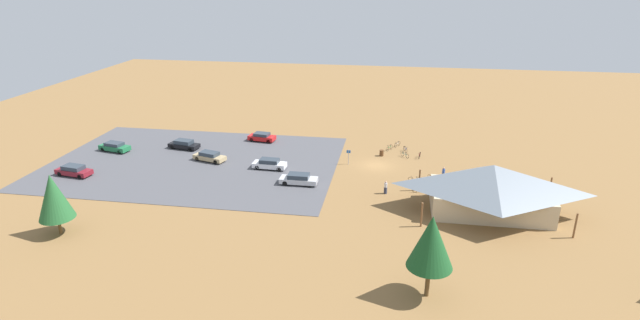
{
  "coord_description": "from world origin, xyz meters",
  "views": [
    {
      "loc": [
        -2.62,
        65.57,
        25.39
      ],
      "look_at": [
        7.6,
        2.28,
        1.2
      ],
      "focal_mm": 27.96,
      "sensor_mm": 36.0,
      "label": 1
    }
  ],
  "objects_px": {
    "pine_midwest": "(431,242)",
    "bicycle_green_front_row": "(390,148)",
    "bike_pavilion": "(492,186)",
    "car_green_back_corner": "(115,147)",
    "trash_bin": "(382,153)",
    "bicycle_silver_yard_left": "(397,144)",
    "visitor_near_lot": "(386,187)",
    "bicycle_teal_trailside": "(405,155)",
    "car_red_inner_stall": "(262,137)",
    "car_black_end_stall": "(184,144)",
    "visitor_by_pavilion": "(443,173)",
    "car_silver_mid_lot": "(299,179)",
    "bicycle_orange_edge_south": "(419,190)",
    "car_maroon_near_entry": "(74,170)",
    "pine_east": "(54,197)",
    "lot_sign": "(348,155)",
    "bicycle_red_lone_east": "(420,155)",
    "car_tan_front_row": "(210,156)",
    "bicycle_blue_lone_west": "(405,149)",
    "bicycle_yellow_mid_cluster": "(433,178)",
    "car_white_aisle_side": "(270,164)",
    "bicycle_white_by_bin": "(415,179)"
  },
  "relations": [
    {
      "from": "bike_pavilion",
      "to": "car_green_back_corner",
      "type": "bearing_deg",
      "value": -12.94
    },
    {
      "from": "bike_pavilion",
      "to": "bicycle_red_lone_east",
      "type": "height_order",
      "value": "bike_pavilion"
    },
    {
      "from": "car_tan_front_row",
      "to": "bicycle_yellow_mid_cluster",
      "type": "bearing_deg",
      "value": 175.88
    },
    {
      "from": "car_tan_front_row",
      "to": "car_silver_mid_lot",
      "type": "height_order",
      "value": "car_silver_mid_lot"
    },
    {
      "from": "car_green_back_corner",
      "to": "lot_sign",
      "type": "bearing_deg",
      "value": -179.68
    },
    {
      "from": "pine_midwest",
      "to": "bicycle_green_front_row",
      "type": "height_order",
      "value": "pine_midwest"
    },
    {
      "from": "bicycle_orange_edge_south",
      "to": "bicycle_white_by_bin",
      "type": "distance_m",
      "value": 3.25
    },
    {
      "from": "car_black_end_stall",
      "to": "car_tan_front_row",
      "type": "xyz_separation_m",
      "value": [
        -5.8,
        4.44,
        -0.01
      ]
    },
    {
      "from": "bicycle_blue_lone_west",
      "to": "car_black_end_stall",
      "type": "distance_m",
      "value": 33.77
    },
    {
      "from": "bicycle_blue_lone_west",
      "to": "pine_east",
      "type": "bearing_deg",
      "value": 41.53
    },
    {
      "from": "lot_sign",
      "to": "bicycle_red_lone_east",
      "type": "distance_m",
      "value": 10.94
    },
    {
      "from": "trash_bin",
      "to": "car_red_inner_stall",
      "type": "bearing_deg",
      "value": -11.14
    },
    {
      "from": "pine_east",
      "to": "bicycle_teal_trailside",
      "type": "relative_size",
      "value": 5.04
    },
    {
      "from": "bicycle_silver_yard_left",
      "to": "bicycle_teal_trailside",
      "type": "bearing_deg",
      "value": 103.77
    },
    {
      "from": "bike_pavilion",
      "to": "visitor_near_lot",
      "type": "relative_size",
      "value": 9.48
    },
    {
      "from": "car_silver_mid_lot",
      "to": "visitor_by_pavilion",
      "type": "relative_size",
      "value": 2.74
    },
    {
      "from": "pine_east",
      "to": "bicycle_green_front_row",
      "type": "distance_m",
      "value": 45.77
    },
    {
      "from": "bicycle_orange_edge_south",
      "to": "pine_east",
      "type": "bearing_deg",
      "value": 23.99
    },
    {
      "from": "lot_sign",
      "to": "bicycle_red_lone_east",
      "type": "relative_size",
      "value": 1.29
    },
    {
      "from": "car_green_back_corner",
      "to": "car_silver_mid_lot",
      "type": "xyz_separation_m",
      "value": [
        -29.98,
        7.87,
        -0.0
      ]
    },
    {
      "from": "bike_pavilion",
      "to": "bicycle_orange_edge_south",
      "type": "distance_m",
      "value": 9.18
    },
    {
      "from": "bicycle_teal_trailside",
      "to": "car_black_end_stall",
      "type": "relative_size",
      "value": 0.27
    },
    {
      "from": "bicycle_silver_yard_left",
      "to": "visitor_by_pavilion",
      "type": "bearing_deg",
      "value": 116.12
    },
    {
      "from": "car_red_inner_stall",
      "to": "car_green_back_corner",
      "type": "xyz_separation_m",
      "value": [
        20.7,
        8.23,
        0.01
      ]
    },
    {
      "from": "visitor_near_lot",
      "to": "trash_bin",
      "type": "bearing_deg",
      "value": -85.42
    },
    {
      "from": "car_silver_mid_lot",
      "to": "car_black_end_stall",
      "type": "bearing_deg",
      "value": -27.9
    },
    {
      "from": "bicycle_red_lone_east",
      "to": "visitor_by_pavilion",
      "type": "bearing_deg",
      "value": 109.69
    },
    {
      "from": "bicycle_orange_edge_south",
      "to": "bicycle_teal_trailside",
      "type": "bearing_deg",
      "value": -82.03
    },
    {
      "from": "car_white_aisle_side",
      "to": "car_green_back_corner",
      "type": "xyz_separation_m",
      "value": [
        24.96,
        -3.27,
        -0.01
      ]
    },
    {
      "from": "bicycle_teal_trailside",
      "to": "car_white_aisle_side",
      "type": "distance_m",
      "value": 19.93
    },
    {
      "from": "bike_pavilion",
      "to": "lot_sign",
      "type": "height_order",
      "value": "bike_pavilion"
    },
    {
      "from": "bicycle_teal_trailside",
      "to": "car_red_inner_stall",
      "type": "height_order",
      "value": "car_red_inner_stall"
    },
    {
      "from": "bicycle_yellow_mid_cluster",
      "to": "car_green_back_corner",
      "type": "relative_size",
      "value": 0.26
    },
    {
      "from": "car_maroon_near_entry",
      "to": "pine_east",
      "type": "bearing_deg",
      "value": 119.58
    },
    {
      "from": "trash_bin",
      "to": "car_tan_front_row",
      "type": "height_order",
      "value": "car_tan_front_row"
    },
    {
      "from": "bicycle_red_lone_east",
      "to": "lot_sign",
      "type": "bearing_deg",
      "value": 23.33
    },
    {
      "from": "bicycle_orange_edge_south",
      "to": "car_green_back_corner",
      "type": "height_order",
      "value": "car_green_back_corner"
    },
    {
      "from": "bicycle_orange_edge_south",
      "to": "bicycle_blue_lone_west",
      "type": "bearing_deg",
      "value": -83.6
    },
    {
      "from": "bicycle_yellow_mid_cluster",
      "to": "car_black_end_stall",
      "type": "height_order",
      "value": "car_black_end_stall"
    },
    {
      "from": "bicycle_teal_trailside",
      "to": "car_tan_front_row",
      "type": "height_order",
      "value": "car_tan_front_row"
    },
    {
      "from": "pine_midwest",
      "to": "pine_east",
      "type": "relative_size",
      "value": 1.12
    },
    {
      "from": "trash_bin",
      "to": "car_black_end_stall",
      "type": "bearing_deg",
      "value": 3.18
    },
    {
      "from": "car_tan_front_row",
      "to": "car_green_back_corner",
      "type": "height_order",
      "value": "car_green_back_corner"
    },
    {
      "from": "bike_pavilion",
      "to": "bicycle_blue_lone_west",
      "type": "distance_m",
      "value": 21.32
    },
    {
      "from": "bicycle_orange_edge_south",
      "to": "bicycle_blue_lone_west",
      "type": "distance_m",
      "value": 14.89
    },
    {
      "from": "trash_bin",
      "to": "car_silver_mid_lot",
      "type": "relative_size",
      "value": 0.19
    },
    {
      "from": "car_green_back_corner",
      "to": "pine_midwest",
      "type": "bearing_deg",
      "value": 147.23
    },
    {
      "from": "trash_bin",
      "to": "bicycle_silver_yard_left",
      "type": "bearing_deg",
      "value": -115.61
    },
    {
      "from": "bike_pavilion",
      "to": "bicycle_red_lone_east",
      "type": "distance_m",
      "value": 18.36
    },
    {
      "from": "lot_sign",
      "to": "bicycle_orange_edge_south",
      "type": "bearing_deg",
      "value": 139.65
    }
  ]
}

